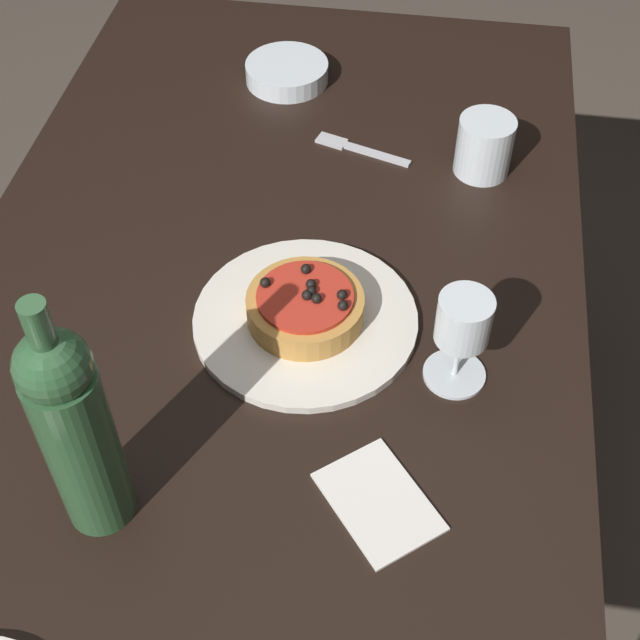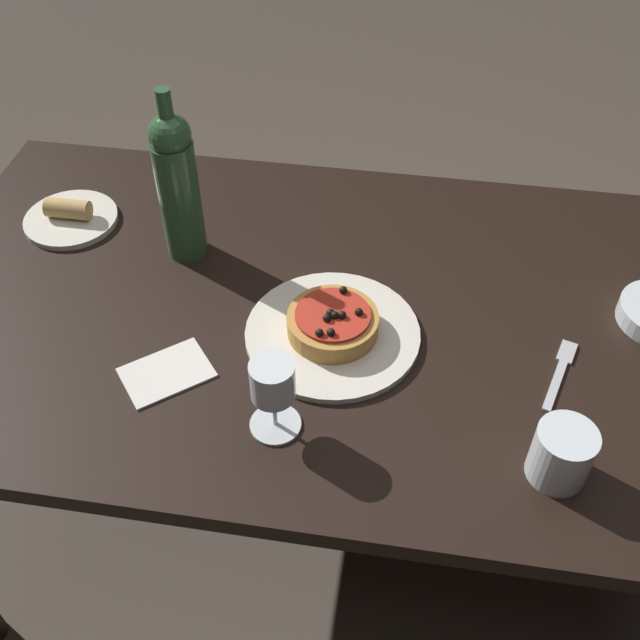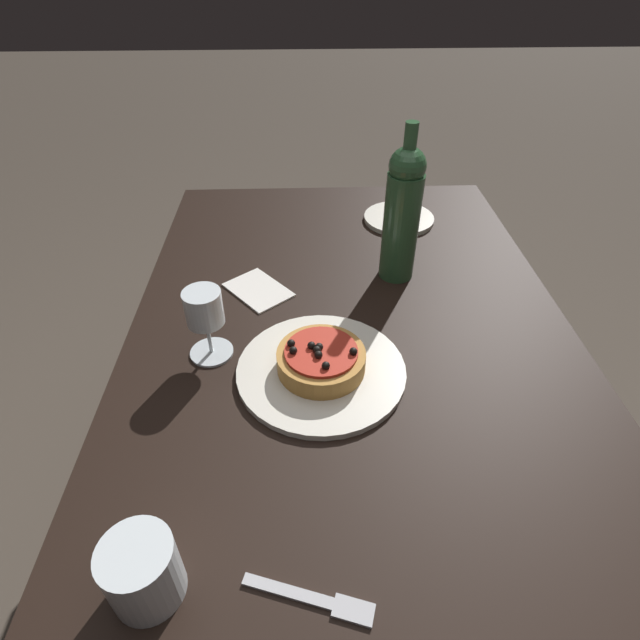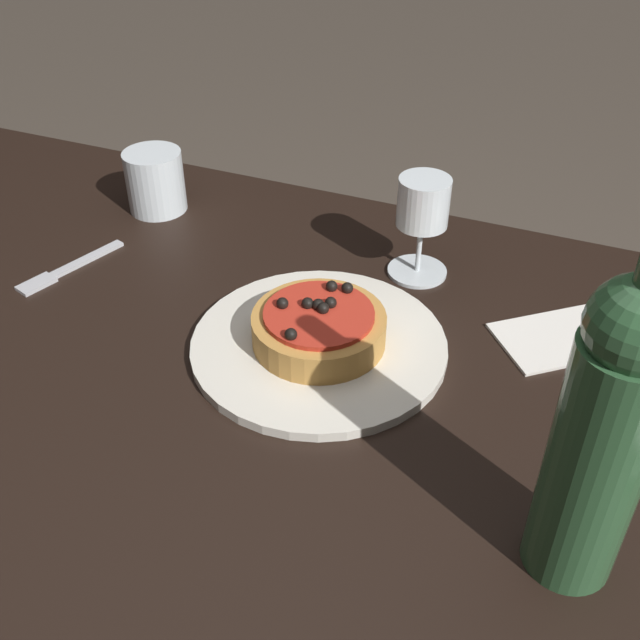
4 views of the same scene
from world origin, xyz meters
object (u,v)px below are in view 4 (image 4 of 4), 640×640
(wine_glass, at_px, (423,210))
(wine_bottle, at_px, (605,433))
(dining_table, at_px, (285,434))
(dinner_plate, at_px, (319,345))
(fork, at_px, (66,270))
(pizza, at_px, (319,327))
(water_cup, at_px, (155,181))

(wine_glass, bearing_deg, wine_bottle, 123.08)
(dining_table, distance_m, dinner_plate, 0.11)
(fork, bearing_deg, pizza, 104.26)
(pizza, xyz_separation_m, fork, (0.38, -0.02, -0.03))
(pizza, height_order, wine_bottle, wine_bottle)
(water_cup, relative_size, fork, 0.58)
(wine_bottle, bearing_deg, dinner_plate, -30.46)
(wine_glass, distance_m, wine_bottle, 0.46)
(wine_bottle, height_order, water_cup, wine_bottle)
(dinner_plate, bearing_deg, wine_glass, -106.35)
(dinner_plate, distance_m, wine_bottle, 0.39)
(dining_table, height_order, wine_bottle, wine_bottle)
(pizza, xyz_separation_m, wine_glass, (-0.06, -0.20, 0.06))
(wine_bottle, bearing_deg, wine_glass, -56.92)
(dinner_plate, xyz_separation_m, fork, (0.38, -0.02, -0.00))
(dinner_plate, height_order, pizza, pizza)
(pizza, distance_m, wine_bottle, 0.38)
(dining_table, distance_m, pizza, 0.14)
(wine_glass, bearing_deg, water_cup, -2.61)
(dining_table, height_order, dinner_plate, dinner_plate)
(wine_glass, distance_m, water_cup, 0.42)
(dinner_plate, height_order, fork, dinner_plate)
(dinner_plate, xyz_separation_m, wine_glass, (-0.06, -0.20, 0.09))
(wine_bottle, distance_m, fork, 0.73)
(water_cup, distance_m, fork, 0.20)
(dining_table, relative_size, wine_glass, 11.47)
(wine_glass, relative_size, water_cup, 1.50)
(water_cup, bearing_deg, wine_glass, 177.39)
(pizza, relative_size, wine_glass, 1.12)
(fork, bearing_deg, wine_glass, 129.67)
(fork, bearing_deg, water_cup, -168.59)
(dining_table, bearing_deg, dinner_plate, -104.08)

